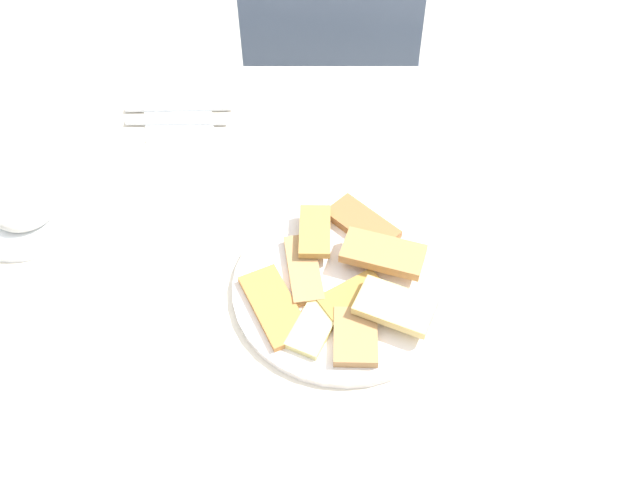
{
  "coord_description": "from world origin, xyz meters",
  "views": [
    {
      "loc": [
        0.02,
        -0.77,
        1.64
      ],
      "look_at": [
        0.02,
        -0.05,
        0.77
      ],
      "focal_mm": 41.03,
      "sensor_mm": 36.0,
      "label": 1
    }
  ],
  "objects_px": {
    "dining_table": "(306,259)",
    "dining_chair": "(335,67)",
    "pide_platter": "(345,284)",
    "salad_plate_greens": "(26,204)",
    "fork": "(177,121)",
    "spoon": "(179,108)",
    "paper_napkin": "(179,116)"
  },
  "relations": [
    {
      "from": "fork",
      "to": "pide_platter",
      "type": "bearing_deg",
      "value": -51.5
    },
    {
      "from": "paper_napkin",
      "to": "fork",
      "type": "height_order",
      "value": "fork"
    },
    {
      "from": "paper_napkin",
      "to": "salad_plate_greens",
      "type": "bearing_deg",
      "value": -133.16
    },
    {
      "from": "fork",
      "to": "dining_chair",
      "type": "bearing_deg",
      "value": 57.07
    },
    {
      "from": "dining_table",
      "to": "dining_chair",
      "type": "xyz_separation_m",
      "value": [
        0.06,
        0.72,
        -0.15
      ]
    },
    {
      "from": "dining_table",
      "to": "salad_plate_greens",
      "type": "distance_m",
      "value": 0.47
    },
    {
      "from": "pide_platter",
      "to": "paper_napkin",
      "type": "distance_m",
      "value": 0.49
    },
    {
      "from": "pide_platter",
      "to": "spoon",
      "type": "xyz_separation_m",
      "value": [
        -0.3,
        0.41,
        -0.01
      ]
    },
    {
      "from": "dining_table",
      "to": "salad_plate_greens",
      "type": "relative_size",
      "value": 5.48
    },
    {
      "from": "dining_chair",
      "to": "fork",
      "type": "height_order",
      "value": "dining_chair"
    },
    {
      "from": "pide_platter",
      "to": "paper_napkin",
      "type": "bearing_deg",
      "value": 127.34
    },
    {
      "from": "dining_chair",
      "to": "spoon",
      "type": "relative_size",
      "value": 4.56
    },
    {
      "from": "fork",
      "to": "spoon",
      "type": "xyz_separation_m",
      "value": [
        0.0,
        0.04,
        0.0
      ]
    },
    {
      "from": "dining_chair",
      "to": "paper_napkin",
      "type": "bearing_deg",
      "value": -123.83
    },
    {
      "from": "dining_chair",
      "to": "spoon",
      "type": "bearing_deg",
      "value": -124.92
    },
    {
      "from": "dining_chair",
      "to": "salad_plate_greens",
      "type": "bearing_deg",
      "value": -127.29
    },
    {
      "from": "dining_table",
      "to": "fork",
      "type": "bearing_deg",
      "value": 133.02
    },
    {
      "from": "dining_chair",
      "to": "pide_platter",
      "type": "height_order",
      "value": "dining_chair"
    },
    {
      "from": "spoon",
      "to": "dining_chair",
      "type": "bearing_deg",
      "value": 53.6
    },
    {
      "from": "dining_table",
      "to": "dining_chair",
      "type": "relative_size",
      "value": 1.33
    },
    {
      "from": "dining_table",
      "to": "salad_plate_greens",
      "type": "bearing_deg",
      "value": 174.98
    },
    {
      "from": "pide_platter",
      "to": "spoon",
      "type": "distance_m",
      "value": 0.51
    },
    {
      "from": "dining_table",
      "to": "fork",
      "type": "relative_size",
      "value": 6.47
    },
    {
      "from": "pide_platter",
      "to": "fork",
      "type": "xyz_separation_m",
      "value": [
        -0.3,
        0.38,
        -0.01
      ]
    },
    {
      "from": "dining_chair",
      "to": "salad_plate_greens",
      "type": "distance_m",
      "value": 0.89
    },
    {
      "from": "dining_chair",
      "to": "fork",
      "type": "xyz_separation_m",
      "value": [
        -0.3,
        -0.47,
        0.23
      ]
    },
    {
      "from": "salad_plate_greens",
      "to": "paper_napkin",
      "type": "relative_size",
      "value": 1.78
    },
    {
      "from": "pide_platter",
      "to": "salad_plate_greens",
      "type": "height_order",
      "value": "same"
    },
    {
      "from": "dining_table",
      "to": "dining_chair",
      "type": "height_order",
      "value": "dining_chair"
    },
    {
      "from": "salad_plate_greens",
      "to": "spoon",
      "type": "distance_m",
      "value": 0.33
    },
    {
      "from": "fork",
      "to": "spoon",
      "type": "relative_size",
      "value": 0.94
    },
    {
      "from": "dining_table",
      "to": "pide_platter",
      "type": "xyz_separation_m",
      "value": [
        0.06,
        -0.12,
        0.09
      ]
    }
  ]
}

